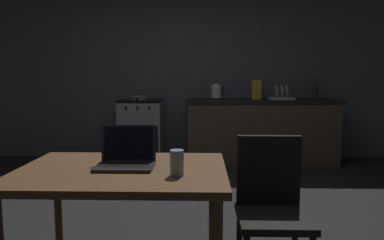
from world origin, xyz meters
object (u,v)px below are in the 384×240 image
laptop (126,159)px  bottle (316,90)px  chair (271,203)px  drinking_glass (177,163)px  dining_table (122,181)px  frying_pan (139,98)px  electric_kettle (216,92)px  stove_oven (142,131)px  dish_rack (281,96)px  cereal_box (256,90)px

laptop → bottle: (2.04, 3.12, 0.28)m
chair → drinking_glass: chair is taller
dining_table → frying_pan: frying_pan is taller
dining_table → electric_kettle: size_ratio=5.16×
stove_oven → dining_table: size_ratio=0.79×
dining_table → bottle: bottle is taller
electric_kettle → drinking_glass: electric_kettle is taller
drinking_glass → electric_kettle: bearing=84.2°
bottle → dish_rack: (-0.47, 0.05, -0.09)m
dining_table → laptop: (0.02, 0.04, 0.12)m
dining_table → bottle: 3.79m
chair → cereal_box: bearing=97.8°
electric_kettle → cereal_box: 0.58m
electric_kettle → dish_rack: electric_kettle is taller
drinking_glass → laptop: bearing=149.6°
dish_rack → cereal_box: bearing=176.8°
frying_pan → cereal_box: (1.69, 0.05, 0.12)m
laptop → cereal_box: size_ratio=1.14×
stove_oven → laptop: 3.22m
laptop → drinking_glass: laptop is taller
chair → electric_kettle: (-0.19, 3.14, 0.51)m
stove_oven → cereal_box: cereal_box is taller
dining_table → chair: bearing=4.9°
chair → dish_rack: 3.25m
dining_table → laptop: bearing=66.6°
bottle → frying_pan: bottle is taller
chair → laptop: 0.88m
dining_table → frying_pan: size_ratio=2.72×
laptop → cereal_box: bearing=67.7°
bottle → electric_kettle: bearing=178.0°
drinking_glass → dish_rack: (1.27, 3.35, 0.17)m
chair → bottle: bearing=83.4°
bottle → drinking_glass: size_ratio=2.17×
electric_kettle → chair: bearing=-86.5°
laptop → electric_kettle: electric_kettle is taller
frying_pan → dining_table: bearing=-81.9°
stove_oven → chair: size_ratio=1.03×
frying_pan → dish_rack: 2.04m
dining_table → laptop: laptop is taller
drinking_glass → dining_table: bearing=156.3°
laptop → frying_pan: size_ratio=0.75×
laptop → dish_rack: dish_rack is taller
dining_table → dish_rack: (1.59, 3.21, 0.31)m
dining_table → dish_rack: dish_rack is taller
frying_pan → drinking_glass: bearing=-77.0°
drinking_glass → dish_rack: size_ratio=0.39×
bottle → chair: bearing=-111.4°
chair → cereal_box: size_ratio=3.18×
chair → drinking_glass: (-0.53, -0.21, 0.29)m
stove_oven → chair: 3.39m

